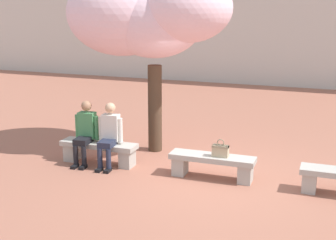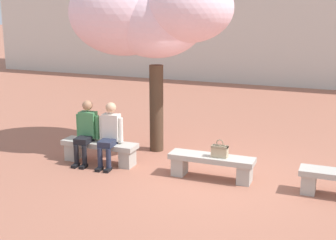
{
  "view_description": "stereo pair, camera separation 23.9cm",
  "coord_description": "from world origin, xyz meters",
  "px_view_note": "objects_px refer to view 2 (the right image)",
  "views": [
    {
      "loc": [
        2.15,
        -8.07,
        3.21
      ],
      "look_at": [
        -0.96,
        0.2,
        1.0
      ],
      "focal_mm": 50.0,
      "sensor_mm": 36.0,
      "label": 1
    },
    {
      "loc": [
        2.37,
        -7.99,
        3.21
      ],
      "look_at": [
        -0.96,
        0.2,
        1.0
      ],
      "focal_mm": 50.0,
      "sensor_mm": 36.0,
      "label": 2
    }
  ],
  "objects_px": {
    "stone_bench_west_end": "(100,149)",
    "person_seated_right": "(110,132)",
    "stone_bench_near_west": "(211,163)",
    "person_seated_left": "(86,129)",
    "handbag": "(220,150)",
    "cherry_tree_main": "(147,15)"
  },
  "relations": [
    {
      "from": "stone_bench_west_end",
      "to": "person_seated_right",
      "type": "distance_m",
      "value": 0.49
    },
    {
      "from": "stone_bench_near_west",
      "to": "stone_bench_west_end",
      "type": "bearing_deg",
      "value": 180.0
    },
    {
      "from": "stone_bench_west_end",
      "to": "person_seated_left",
      "type": "relative_size",
      "value": 1.25
    },
    {
      "from": "stone_bench_west_end",
      "to": "handbag",
      "type": "distance_m",
      "value": 2.57
    },
    {
      "from": "person_seated_right",
      "to": "cherry_tree_main",
      "type": "bearing_deg",
      "value": 77.09
    },
    {
      "from": "person_seated_left",
      "to": "handbag",
      "type": "height_order",
      "value": "person_seated_left"
    },
    {
      "from": "handbag",
      "to": "stone_bench_near_west",
      "type": "bearing_deg",
      "value": 173.31
    },
    {
      "from": "stone_bench_near_west",
      "to": "handbag",
      "type": "distance_m",
      "value": 0.32
    },
    {
      "from": "person_seated_left",
      "to": "cherry_tree_main",
      "type": "height_order",
      "value": "cherry_tree_main"
    },
    {
      "from": "stone_bench_west_end",
      "to": "person_seated_right",
      "type": "bearing_deg",
      "value": -10.75
    },
    {
      "from": "stone_bench_west_end",
      "to": "person_seated_right",
      "type": "xyz_separation_m",
      "value": [
        0.28,
        -0.05,
        0.4
      ]
    },
    {
      "from": "stone_bench_west_end",
      "to": "person_seated_left",
      "type": "xyz_separation_m",
      "value": [
        -0.27,
        -0.05,
        0.4
      ]
    },
    {
      "from": "person_seated_left",
      "to": "person_seated_right",
      "type": "xyz_separation_m",
      "value": [
        0.55,
        0.0,
        0.0
      ]
    },
    {
      "from": "person_seated_right",
      "to": "handbag",
      "type": "distance_m",
      "value": 2.28
    },
    {
      "from": "person_seated_right",
      "to": "handbag",
      "type": "xyz_separation_m",
      "value": [
        2.28,
        0.03,
        -0.12
      ]
    },
    {
      "from": "stone_bench_west_end",
      "to": "stone_bench_near_west",
      "type": "xyz_separation_m",
      "value": [
        2.4,
        0.0,
        0.0
      ]
    },
    {
      "from": "person_seated_left",
      "to": "handbag",
      "type": "bearing_deg",
      "value": 0.71
    },
    {
      "from": "stone_bench_near_west",
      "to": "cherry_tree_main",
      "type": "distance_m",
      "value": 3.46
    },
    {
      "from": "person_seated_left",
      "to": "person_seated_right",
      "type": "bearing_deg",
      "value": 0.01
    },
    {
      "from": "stone_bench_near_west",
      "to": "person_seated_right",
      "type": "height_order",
      "value": "person_seated_right"
    },
    {
      "from": "stone_bench_near_west",
      "to": "person_seated_left",
      "type": "relative_size",
      "value": 1.25
    },
    {
      "from": "handbag",
      "to": "cherry_tree_main",
      "type": "relative_size",
      "value": 0.09
    }
  ]
}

